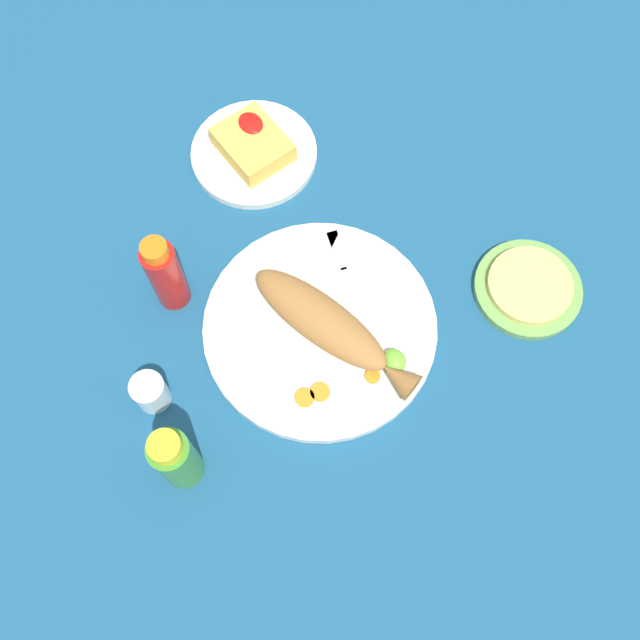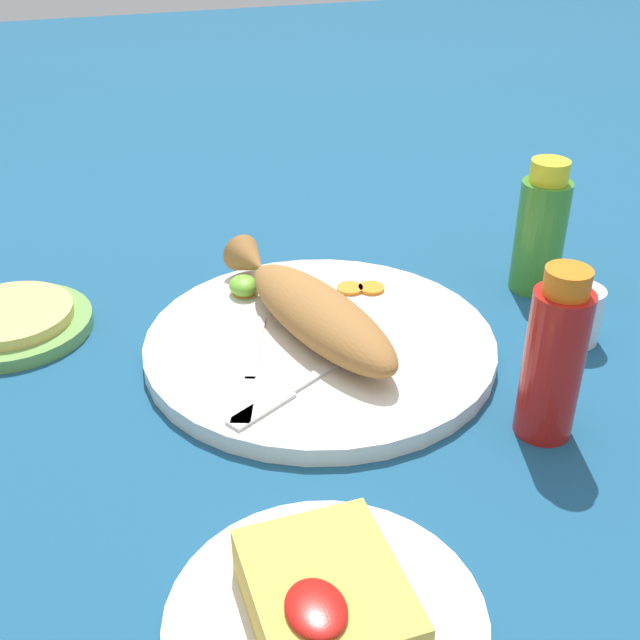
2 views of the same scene
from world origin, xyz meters
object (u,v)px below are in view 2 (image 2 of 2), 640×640
at_px(fried_fish, 312,309).
at_px(hot_sauce_bottle_red, 554,359).
at_px(salt_cup, 576,318).
at_px(tortilla_plate, 12,325).
at_px(fork_near, 297,387).
at_px(hot_sauce_bottle_green, 541,231).
at_px(fork_far, 250,372).
at_px(side_plate_fries, 326,622).
at_px(main_plate, 320,345).

xyz_separation_m(fried_fish, hot_sauce_bottle_red, (0.20, 0.15, 0.03)).
bearing_deg(salt_cup, hot_sauce_bottle_red, -43.09).
relative_size(salt_cup, tortilla_plate, 0.35).
height_order(fork_near, hot_sauce_bottle_green, hot_sauce_bottle_green).
bearing_deg(fork_far, fork_near, 63.71).
height_order(hot_sauce_bottle_green, tortilla_plate, hot_sauce_bottle_green).
bearing_deg(side_plate_fries, main_plate, 161.96).
bearing_deg(hot_sauce_bottle_red, side_plate_fries, -61.14).
relative_size(fork_near, fork_far, 0.95).
bearing_deg(hot_sauce_bottle_green, side_plate_fries, -45.87).
bearing_deg(fried_fish, main_plate, -0.00).
relative_size(fork_near, salt_cup, 2.84).
xyz_separation_m(main_plate, hot_sauce_bottle_green, (-0.05, 0.28, 0.06)).
bearing_deg(tortilla_plate, hot_sauce_bottle_green, 81.04).
height_order(fried_fish, fork_near, fried_fish).
bearing_deg(fried_fish, tortilla_plate, -127.41).
bearing_deg(tortilla_plate, side_plate_fries, 22.49).
distance_m(fried_fish, hot_sauce_bottle_red, 0.25).
xyz_separation_m(main_plate, tortilla_plate, (-0.14, -0.30, -0.00)).
relative_size(main_plate, fried_fish, 1.19).
relative_size(main_plate, fork_near, 2.10).
height_order(fried_fish, salt_cup, fried_fish).
distance_m(main_plate, hot_sauce_bottle_green, 0.29).
relative_size(main_plate, fork_far, 1.99).
distance_m(fork_near, hot_sauce_bottle_red, 0.23).
xyz_separation_m(salt_cup, tortilla_plate, (-0.21, -0.56, -0.02)).
relative_size(fork_far, tortilla_plate, 1.07).
bearing_deg(hot_sauce_bottle_red, fork_near, -118.46).
xyz_separation_m(hot_sauce_bottle_red, hot_sauce_bottle_green, (-0.24, 0.14, -0.00)).
height_order(main_plate, hot_sauce_bottle_red, hot_sauce_bottle_red).
xyz_separation_m(fork_near, salt_cup, (-0.02, 0.31, 0.01)).
bearing_deg(tortilla_plate, fork_near, 48.18).
xyz_separation_m(main_plate, side_plate_fries, (0.32, -0.10, -0.00)).
height_order(hot_sauce_bottle_red, side_plate_fries, hot_sauce_bottle_red).
bearing_deg(salt_cup, fork_far, -93.35).
distance_m(main_plate, tortilla_plate, 0.33).
xyz_separation_m(fried_fish, fork_far, (0.06, -0.08, -0.02)).
relative_size(fork_far, side_plate_fries, 0.84).
bearing_deg(hot_sauce_bottle_red, salt_cup, 136.91).
distance_m(fried_fish, tortilla_plate, 0.32).
xyz_separation_m(fork_near, hot_sauce_bottle_green, (-0.13, 0.33, 0.05)).
bearing_deg(salt_cup, fried_fish, -106.21).
relative_size(fried_fish, hot_sauce_bottle_red, 1.86).
bearing_deg(main_plate, fork_near, -32.19).
xyz_separation_m(salt_cup, side_plate_fries, (0.26, -0.36, -0.02)).
relative_size(fried_fish, fork_near, 1.76).
height_order(hot_sauce_bottle_green, salt_cup, hot_sauce_bottle_green).
distance_m(fork_far, hot_sauce_bottle_red, 0.27).
xyz_separation_m(fork_near, side_plate_fries, (0.24, -0.06, -0.01)).
distance_m(fried_fish, side_plate_fries, 0.35).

